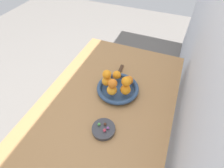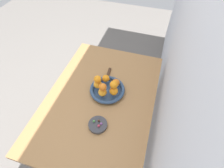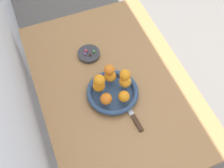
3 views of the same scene
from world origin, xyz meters
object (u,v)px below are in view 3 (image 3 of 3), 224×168
Objects in this scene: orange_3 at (110,76)px; orange_0 at (106,99)px; orange_6 at (125,75)px; orange_2 at (125,82)px; candy_ball_2 at (86,51)px; candy_ball_1 at (85,54)px; fruit_bowl at (113,92)px; knife at (131,112)px; orange_7 at (99,80)px; dining_table at (114,92)px; candy_ball_0 at (90,55)px; orange_1 at (124,96)px; orange_4 at (99,86)px; candy_ball_3 at (94,51)px; orange_5 at (109,70)px; candy_dish at (89,54)px.

orange_0 is at bearing 150.47° from orange_3.
orange_2 is at bearing -117.74° from orange_6.
orange_3 is 3.59× the size of candy_ball_2.
fruit_bowl is at bearing -169.87° from candy_ball_1.
orange_3 is 0.20m from knife.
orange_6 is at bearing -97.01° from orange_7.
candy_ball_0 reaches higher than dining_table.
dining_table is 19.63× the size of orange_0.
knife is (-0.40, -0.09, -0.02)m from candy_ball_1.
orange_0 is at bearing 115.73° from orange_6.
orange_0 is 0.13m from orange_2.
orange_7 is (0.02, 0.12, 0.06)m from orange_2.
dining_table is 0.20m from orange_1.
orange_1 reaches higher than knife.
orange_4 is at bearing 5.18° from orange_0.
candy_ball_2 reaches higher than dining_table.
orange_0 is 1.07× the size of orange_6.
candy_ball_0 is 0.94× the size of candy_ball_3.
orange_1 is at bearing -137.97° from orange_4.
fruit_bowl is 0.08m from orange_4.
orange_6 is 0.28m from candy_ball_0.
orange_6 is at bearing -159.75° from candy_ball_2.
orange_4 is 1.14× the size of orange_5.
candy_dish is at bearing 9.56° from orange_5.
fruit_bowl is 0.12m from orange_5.
orange_1 is 0.14m from orange_7.
dining_table is 67.18× the size of candy_ball_2.
orange_0 is 0.94× the size of orange_4.
orange_2 is 1.01× the size of orange_3.
knife is at bearing -169.64° from orange_5.
orange_6 is at bearing -81.91° from fruit_bowl.
orange_5 is 0.08m from orange_7.
orange_2 is at bearing -100.95° from orange_4.
orange_5 is 0.08m from orange_6.
orange_3 is 0.22m from candy_ball_1.
orange_2 is at bearing -65.26° from orange_0.
orange_0 is 3.52× the size of candy_ball_3.
orange_6 is at bearing -100.58° from orange_4.
orange_6 reaches higher than fruit_bowl.
fruit_bowl is at bearing -172.50° from candy_ball_2.
orange_5 reaches higher than knife.
knife is at bearing -146.39° from orange_7.
orange_1 is at bearing -102.63° from orange_0.
orange_0 is at bearing -174.82° from orange_4.
orange_1 reaches higher than candy_ball_2.
candy_ball_2 is 1.03× the size of candy_ball_3.
orange_5 is at bearing -177.71° from candy_ball_3.
orange_0 is at bearing 114.74° from orange_2.
knife is (-0.16, -0.10, -0.06)m from orange_4.
orange_1 is (-0.13, 0.00, 0.16)m from dining_table.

